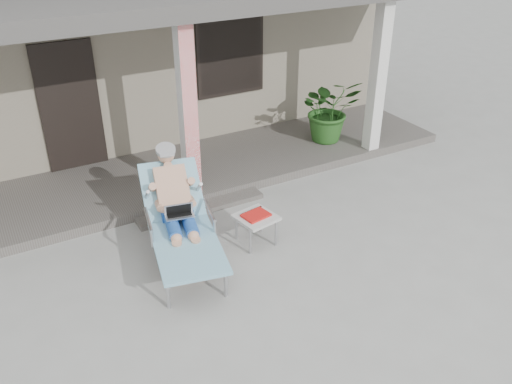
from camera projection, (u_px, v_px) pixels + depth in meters
ground at (261, 276)px, 6.82m from camera, size 60.00×60.00×0.00m
house at (104, 36)px, 10.97m from camera, size 10.40×5.40×3.30m
porch_deck at (173, 175)px, 9.08m from camera, size 10.00×2.00×0.15m
porch_overhang at (161, 8)px, 7.72m from camera, size 10.00×2.30×2.85m
porch_step at (201, 208)px, 8.22m from camera, size 2.00×0.30×0.07m
lounger at (177, 199)px, 6.85m from camera, size 1.17×2.17×1.36m
side_table at (256, 219)px, 7.30m from camera, size 0.58×0.58×0.45m
potted_palm at (329, 109)px, 9.91m from camera, size 1.29×1.19×1.20m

